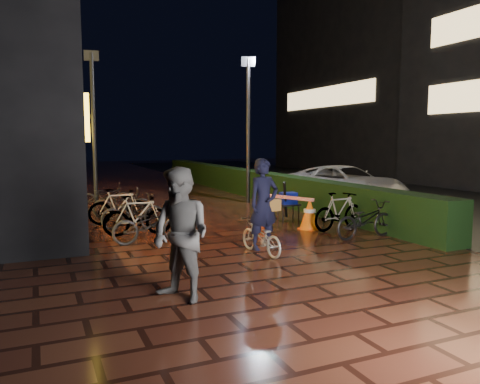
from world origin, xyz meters
name	(u,v)px	position (x,y,z in m)	size (l,w,h in m)	color
ground	(266,245)	(0.00, 0.00, 0.00)	(80.00, 80.00, 0.00)	#381911
asphalt_road	(416,197)	(9.00, 5.00, 0.00)	(11.00, 60.00, 0.01)	black
hedge	(249,183)	(3.30, 8.00, 0.50)	(0.70, 20.00, 1.00)	black
bystander_person	(181,235)	(-2.60, -2.61, 0.92)	(0.89, 0.70, 1.84)	#504F52
van	(345,183)	(5.77, 5.15, 0.64)	(2.09, 4.53, 1.26)	#A2A2A7
far_buildings	(476,58)	(17.23, 9.61, 6.47)	(9.08, 31.00, 14.00)	black
lamp_post_hedge	(248,124)	(2.41, 6.18, 2.74)	(0.47, 0.22, 4.99)	black
lamp_post_sf	(94,120)	(-2.46, 8.39, 2.87)	(0.50, 0.16, 5.21)	black
cyclist	(262,219)	(-0.45, -0.74, 0.69)	(0.70, 1.34, 1.85)	silver
traffic_barrier	(286,211)	(1.46, 1.76, 0.39)	(1.15, 1.87, 0.78)	orange
cart_assembly	(288,200)	(1.93, 2.49, 0.56)	(0.64, 0.59, 1.08)	black
parked_bikes_storefront	(126,208)	(-2.27, 3.50, 0.44)	(1.89, 6.03, 0.94)	black
parked_bikes_hedge	(353,216)	(2.32, 0.14, 0.44)	(1.66, 1.69, 0.94)	black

